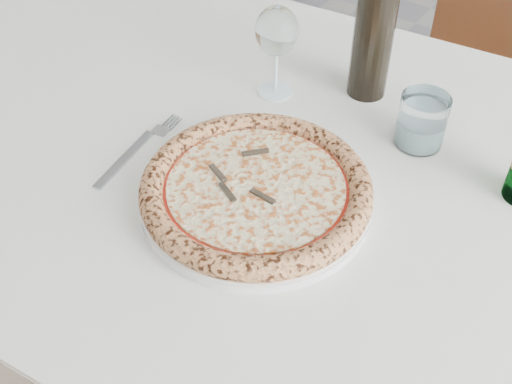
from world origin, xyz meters
TOP-DOWN VIEW (x-y plane):
  - dining_table at (0.07, 0.15)m, footprint 1.66×1.07m
  - chair_far at (0.16, 0.88)m, footprint 0.48×0.48m
  - plate at (0.07, 0.05)m, footprint 0.33×0.33m
  - pizza at (0.07, 0.05)m, footprint 0.33×0.33m
  - fork at (-0.15, 0.04)m, footprint 0.04×0.21m
  - wine_glass at (-0.05, 0.30)m, footprint 0.07×0.07m
  - tumbler at (0.21, 0.31)m, footprint 0.08×0.08m
  - wine_bottle at (0.07, 0.39)m, footprint 0.07×0.07m

SIDE VIEW (x-z plane):
  - chair_far at x=0.16m, z-range 0.07..1.00m
  - dining_table at x=0.07m, z-range 0.30..1.05m
  - fork at x=-0.15m, z-range 0.76..0.76m
  - plate at x=0.07m, z-range 0.76..0.77m
  - pizza at x=0.07m, z-range 0.77..0.80m
  - tumbler at x=0.21m, z-range 0.75..0.84m
  - wine_glass at x=-0.05m, z-range 0.79..0.95m
  - wine_bottle at x=0.07m, z-range 0.74..1.01m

